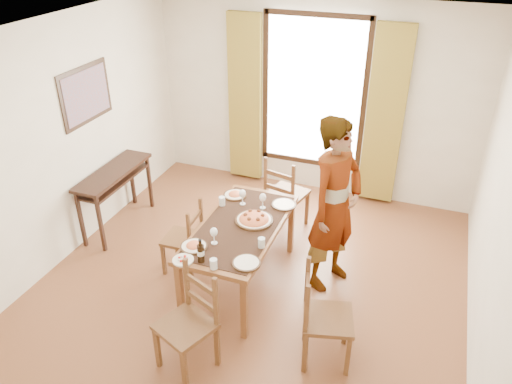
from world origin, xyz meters
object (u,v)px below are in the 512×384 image
(man, at_px, (335,206))
(pasta_platter, at_px, (254,217))
(dining_table, at_px, (240,231))
(console_table, at_px, (114,179))

(man, bearing_deg, pasta_platter, 133.54)
(dining_table, distance_m, pasta_platter, 0.21)
(pasta_platter, bearing_deg, dining_table, -131.41)
(dining_table, relative_size, pasta_platter, 4.02)
(pasta_platter, bearing_deg, man, 18.70)
(dining_table, bearing_deg, console_table, 164.96)
(console_table, bearing_deg, man, -2.50)
(dining_table, distance_m, man, 1.02)
(console_table, bearing_deg, pasta_platter, -10.92)
(console_table, distance_m, man, 2.82)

